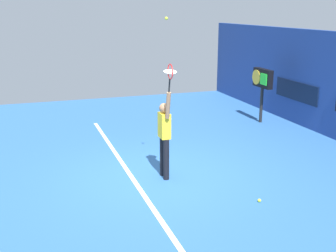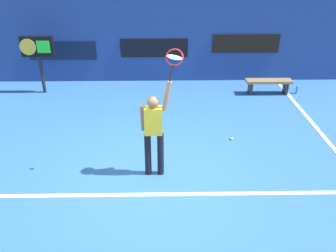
{
  "view_description": "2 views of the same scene",
  "coord_description": "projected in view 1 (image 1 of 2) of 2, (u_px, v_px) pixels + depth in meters",
  "views": [
    {
      "loc": [
        8.58,
        -2.65,
        3.65
      ],
      "look_at": [
        0.05,
        0.24,
        1.17
      ],
      "focal_mm": 45.96,
      "sensor_mm": 36.0,
      "label": 1
    },
    {
      "loc": [
        0.25,
        -5.82,
        4.15
      ],
      "look_at": [
        0.36,
        0.36,
        0.97
      ],
      "focal_mm": 37.78,
      "sensor_mm": 36.0,
      "label": 2
    }
  ],
  "objects": [
    {
      "name": "ground_plane",
      "position": [
        157.0,
        176.0,
        9.63
      ],
      "size": [
        18.0,
        18.0,
        0.0
      ],
      "primitive_type": "plane",
      "color": "#2D609E"
    },
    {
      "name": "sponsor_banner_portside",
      "position": [
        296.0,
        91.0,
        13.83
      ],
      "size": [
        2.2,
        0.03,
        0.6
      ],
      "primitive_type": "cube",
      "color": "#0C1933"
    },
    {
      "name": "court_baseline",
      "position": [
        133.0,
        179.0,
        9.45
      ],
      "size": [
        10.0,
        0.1,
        0.01
      ],
      "primitive_type": "cube",
      "color": "white",
      "rests_on": "ground_plane"
    },
    {
      "name": "tennis_player",
      "position": [
        165.0,
        134.0,
        9.33
      ],
      "size": [
        0.6,
        0.31,
        1.99
      ],
      "color": "black",
      "rests_on": "ground_plane"
    },
    {
      "name": "tennis_racket",
      "position": [
        170.0,
        73.0,
        8.62
      ],
      "size": [
        0.37,
        0.27,
        0.62
      ],
      "color": "black"
    },
    {
      "name": "tennis_ball",
      "position": [
        166.0,
        18.0,
        8.75
      ],
      "size": [
        0.07,
        0.07,
        0.07
      ],
      "primitive_type": "sphere",
      "color": "#CCE033"
    },
    {
      "name": "scoreboard_clock",
      "position": [
        262.0,
        81.0,
        13.85
      ],
      "size": [
        0.96,
        0.2,
        1.77
      ],
      "color": "black",
      "rests_on": "ground_plane"
    },
    {
      "name": "spare_ball",
      "position": [
        259.0,
        200.0,
        8.35
      ],
      "size": [
        0.07,
        0.07,
        0.07
      ],
      "primitive_type": "sphere",
      "color": "#CCE033",
      "rests_on": "ground_plane"
    }
  ]
}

